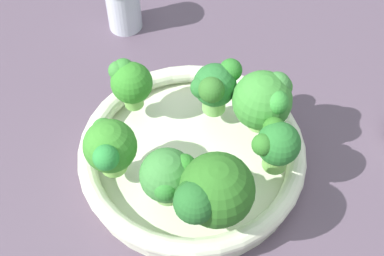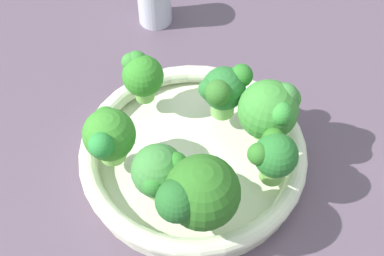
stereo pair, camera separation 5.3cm
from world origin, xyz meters
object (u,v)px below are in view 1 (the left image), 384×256
object	(u,v)px
broccoli_floret_4	(130,82)
broccoli_floret_6	(212,193)
broccoli_floret_1	(110,147)
broccoli_floret_5	(276,144)
pepper_shaker	(123,2)
bowl	(192,155)
broccoli_floret_2	(168,177)
broccoli_floret_0	(215,86)
broccoli_floret_3	(265,100)

from	to	relation	value
broccoli_floret_4	broccoli_floret_6	size ratio (longest dim) A/B	0.68
broccoli_floret_1	broccoli_floret_4	xyz separation A→B (cm)	(7.69, -3.09, -0.15)
broccoli_floret_5	pepper_shaker	bearing A→B (deg)	22.09
bowl	broccoli_floret_4	size ratio (longest dim) A/B	4.22
broccoli_floret_5	pepper_shaker	world-z (taller)	broccoli_floret_5
broccoli_floret_1	broccoli_floret_4	bearing A→B (deg)	-21.92
broccoli_floret_6	pepper_shaker	bearing A→B (deg)	6.24
broccoli_floret_2	broccoli_floret_6	distance (cm)	4.94
broccoli_floret_1	pepper_shaker	distance (cm)	24.11
broccoli_floret_1	broccoli_floret_2	size ratio (longest dim) A/B	1.06
bowl	broccoli_floret_4	distance (cm)	9.86
bowl	broccoli_floret_0	distance (cm)	7.54
broccoli_floret_1	broccoli_floret_6	bearing A→B (deg)	-134.10
broccoli_floret_3	pepper_shaker	world-z (taller)	broccoli_floret_3
broccoli_floret_1	broccoli_floret_4	distance (cm)	8.29
broccoli_floret_4	broccoli_floret_1	bearing A→B (deg)	158.08
broccoli_floret_1	broccoli_floret_2	world-z (taller)	broccoli_floret_1
broccoli_floret_0	pepper_shaker	xyz separation A→B (cm)	(18.58, 6.84, -3.38)
broccoli_floret_6	pepper_shaker	world-z (taller)	broccoli_floret_6
pepper_shaker	broccoli_floret_5	bearing A→B (deg)	-157.91
broccoli_floret_2	broccoli_floret_5	distance (cm)	10.57
broccoli_floret_3	broccoli_floret_5	bearing A→B (deg)	175.24
bowl	broccoli_floret_3	xyz separation A→B (cm)	(1.24, -7.61, 5.50)
broccoli_floret_4	bowl	bearing A→B (deg)	-144.41
broccoli_floret_3	broccoli_floret_4	bearing A→B (deg)	65.80
bowl	pepper_shaker	xyz separation A→B (cm)	(22.67, 3.57, 2.04)
bowl	broccoli_floret_2	xyz separation A→B (cm)	(-4.97, 3.32, 4.91)
bowl	broccoli_floret_3	bearing A→B (deg)	-80.73
broccoli_floret_1	broccoli_floret_5	distance (cm)	15.50
broccoli_floret_1	broccoli_floret_3	size ratio (longest dim) A/B	0.91
broccoli_floret_0	broccoli_floret_4	distance (cm)	8.66
bowl	broccoli_floret_0	size ratio (longest dim) A/B	3.88
bowl	broccoli_floret_6	bearing A→B (deg)	178.81
broccoli_floret_2	broccoli_floret_4	world-z (taller)	broccoli_floret_2
bowl	broccoli_floret_0	xyz separation A→B (cm)	(4.09, -3.27, 5.42)
bowl	broccoli_floret_6	distance (cm)	10.65
broccoli_floret_2	broccoli_floret_0	bearing A→B (deg)	-36.02
broccoli_floret_0	broccoli_floret_4	xyz separation A→B (cm)	(2.78, 8.19, -0.35)
bowl	broccoli_floret_5	distance (cm)	9.63
bowl	broccoli_floret_4	xyz separation A→B (cm)	(6.88, 4.92, 5.07)
bowl	broccoli_floret_3	distance (cm)	9.47
broccoli_floret_1	pepper_shaker	size ratio (longest dim) A/B	0.81
broccoli_floret_1	broccoli_floret_4	size ratio (longest dim) A/B	1.11
broccoli_floret_0	broccoli_floret_6	distance (cm)	13.01
broccoli_floret_4	broccoli_floret_5	distance (cm)	16.18
broccoli_floret_2	broccoli_floret_4	distance (cm)	11.95
broccoli_floret_1	broccoli_floret_6	size ratio (longest dim) A/B	0.75
broccoli_floret_4	pepper_shaker	size ratio (longest dim) A/B	0.73
broccoli_floret_2	bowl	bearing A→B (deg)	-33.74
broccoli_floret_0	broccoli_floret_3	bearing A→B (deg)	-123.29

